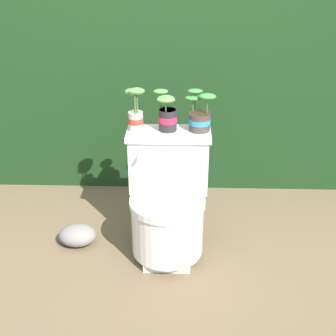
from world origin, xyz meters
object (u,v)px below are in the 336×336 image
potted_plant_left (135,110)px  garden_stone (78,235)px  toilet (168,202)px  potted_plant_midleft (167,114)px  potted_plant_middle (200,116)px

potted_plant_left → garden_stone: potted_plant_left is taller
toilet → potted_plant_midleft: potted_plant_midleft is taller
potted_plant_middle → garden_stone: 0.99m
potted_plant_middle → potted_plant_left: bearing=-176.8°
potted_plant_left → garden_stone: 0.81m
potted_plant_middle → garden_stone: (-0.69, -0.16, -0.69)m
potted_plant_midleft → garden_stone: 0.89m
garden_stone → potted_plant_left: bearing=21.7°
toilet → potted_plant_left: potted_plant_left is taller
potted_plant_midleft → garden_stone: potted_plant_midleft is taller
potted_plant_midleft → potted_plant_left: bearing=-178.7°
potted_plant_middle → potted_plant_midleft: bearing=-175.1°
potted_plant_left → garden_stone: bearing=-158.3°
potted_plant_midleft → garden_stone: size_ratio=1.05×
toilet → garden_stone: (-0.53, 0.02, -0.25)m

